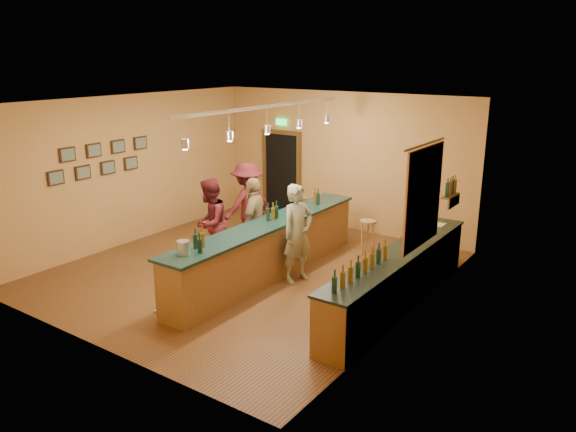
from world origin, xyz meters
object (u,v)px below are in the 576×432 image
Objects in this scene: back_counter at (398,278)px; customer_a at (210,223)px; tasting_bar at (268,246)px; bartender at (298,233)px; customer_c at (247,205)px; bar_stool at (368,227)px; customer_b at (255,222)px.

customer_a is (-3.74, -0.39, 0.39)m from back_counter.
customer_a reaches higher than tasting_bar.
tasting_bar is at bearing 119.61° from bartender.
customer_c is 2.59m from bar_stool.
customer_c is (-1.98, 1.02, 0.01)m from bartender.
tasting_bar reaches higher than bar_stool.
customer_c reaches higher than bar_stool.
customer_b is (0.69, 0.51, 0.01)m from customer_a.
back_counter is at bearing 67.70° from customer_b.
customer_a is 0.99× the size of customer_b.
bartender reaches higher than back_counter.
bartender reaches higher than tasting_bar.
customer_c is at bearing 167.61° from customer_a.
customer_c reaches higher than back_counter.
bartender is at bearing -100.36° from bar_stool.
bar_stool is (-1.58, 2.02, 0.08)m from back_counter.
bar_stool is at bearing 67.19° from tasting_bar.
back_counter is 2.52m from tasting_bar.
back_counter is at bearing -75.02° from bartender.
tasting_bar is 1.28m from customer_a.
customer_b is 1.24m from customer_c.
customer_b reaches higher than customer_a.
bar_stool is (1.47, 1.90, -0.32)m from customer_b.
customer_a is 0.96× the size of customer_c.
bartender is 1.03× the size of customer_a.
bartender is 0.99× the size of customer_c.
customer_c is at bearing -154.69° from customer_b.
customer_c reaches higher than tasting_bar.
bar_stool is at bearing 117.79° from customer_a.
customer_b is 0.97× the size of customer_c.
back_counter is at bearing 4.13° from tasting_bar.
tasting_bar reaches higher than back_counter.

